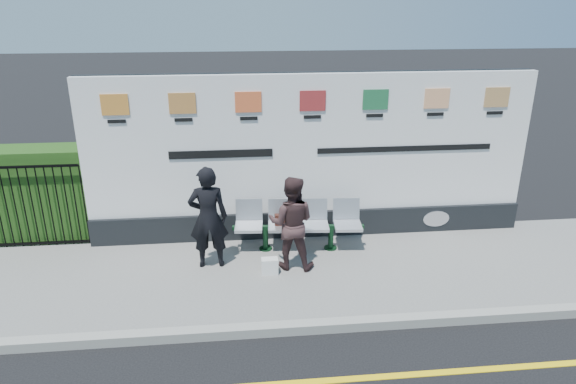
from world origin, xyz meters
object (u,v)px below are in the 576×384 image
Objects in this scene: woman_left at (208,217)px; woman_right at (291,223)px; billboard at (311,169)px; bench at (298,237)px.

woman_left is 1.35m from woman_right.
bench is (-0.29, -0.60, -1.06)m from billboard.
billboard is 2.14m from woman_left.
billboard is 1.25m from bench.
woman_right is at bearing -102.91° from bench.
billboard is at bearing -98.58° from woman_right.
billboard reaches higher than woman_right.
woman_left is at bearing -159.67° from bench.
bench is 1.40× the size of woman_right.
woman_right reaches higher than bench.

